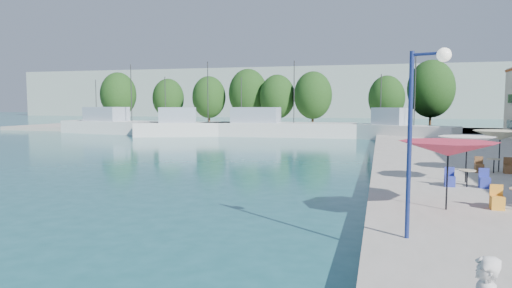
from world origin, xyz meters
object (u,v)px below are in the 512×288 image
(umbrella_white, at_px, (467,142))
(street_lamp, at_px, (423,109))
(trawler_02, at_px, (193,128))
(umbrella_cream, at_px, (500,135))
(trawler_01, at_px, (119,126))
(trawler_04, at_px, (401,131))
(umbrella_pink, at_px, (448,149))
(trawler_03, at_px, (275,128))

(umbrella_white, bearing_deg, street_lamp, -105.59)
(trawler_02, height_order, umbrella_cream, trawler_02)
(umbrella_white, relative_size, street_lamp, 0.51)
(umbrella_white, height_order, umbrella_cream, umbrella_cream)
(trawler_01, xyz_separation_m, trawler_04, (38.64, -2.74, 0.00))
(umbrella_white, bearing_deg, umbrella_pink, -104.87)
(trawler_01, distance_m, trawler_04, 38.73)
(trawler_04, height_order, street_lamp, trawler_04)
(trawler_04, xyz_separation_m, umbrella_pink, (-0.13, -38.69, 1.63))
(trawler_02, distance_m, trawler_03, 10.84)
(trawler_04, relative_size, umbrella_cream, 4.31)
(umbrella_white, relative_size, umbrella_cream, 0.92)
(trawler_02, relative_size, trawler_04, 1.35)
(trawler_02, xyz_separation_m, trawler_03, (10.60, 2.27, -0.00))
(trawler_04, bearing_deg, umbrella_cream, -53.69)
(trawler_04, bearing_deg, umbrella_white, -58.72)
(trawler_01, height_order, umbrella_cream, trawler_01)
(umbrella_cream, bearing_deg, trawler_01, 143.69)
(trawler_04, bearing_deg, umbrella_pink, -61.53)
(trawler_02, bearing_deg, trawler_04, -24.04)
(trawler_03, relative_size, trawler_04, 1.69)
(umbrella_pink, relative_size, umbrella_white, 1.28)
(umbrella_white, xyz_separation_m, street_lamp, (-2.81, -10.08, 1.60))
(trawler_01, height_order, umbrella_white, trawler_01)
(umbrella_white, bearing_deg, trawler_02, 129.79)
(trawler_03, bearing_deg, trawler_01, 178.22)
(umbrella_pink, distance_m, umbrella_cream, 10.98)
(umbrella_cream, bearing_deg, street_lamp, -109.88)
(trawler_04, relative_size, umbrella_pink, 3.68)
(trawler_02, relative_size, umbrella_pink, 4.98)
(trawler_04, distance_m, umbrella_cream, 28.75)
(trawler_02, xyz_separation_m, umbrella_pink, (26.24, -39.55, 1.63))
(trawler_04, xyz_separation_m, umbrella_cream, (3.82, -28.45, 1.49))
(trawler_02, height_order, street_lamp, trawler_02)
(trawler_01, height_order, trawler_03, same)
(trawler_02, bearing_deg, umbrella_cream, -66.33)
(trawler_01, distance_m, umbrella_pink, 56.59)
(trawler_04, distance_m, street_lamp, 42.80)
(street_lamp, bearing_deg, trawler_01, 150.88)
(trawler_03, distance_m, umbrella_cream, 37.19)
(trawler_01, relative_size, trawler_02, 1.17)
(trawler_03, distance_m, umbrella_pink, 44.68)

